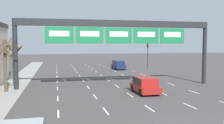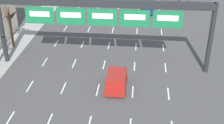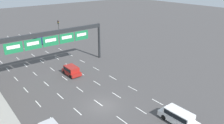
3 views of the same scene
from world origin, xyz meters
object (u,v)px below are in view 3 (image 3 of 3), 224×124
suv_navy (39,39)px  traffic_light_near_gantry (58,26)px  sign_gantry (50,39)px  suv_white (178,116)px  suv_red (71,70)px

suv_navy → traffic_light_near_gantry: (6.19, 0.93, 2.61)m
sign_gantry → suv_white: bearing=-78.5°
sign_gantry → traffic_light_near_gantry: (11.02, 19.83, -2.51)m
suv_white → traffic_light_near_gantry: size_ratio=0.97×
suv_white → traffic_light_near_gantry: (6.13, 43.95, 2.59)m
sign_gantry → suv_red: sign_gantry is taller
traffic_light_near_gantry → suv_red: bearing=-111.3°
sign_gantry → suv_navy: bearing=75.7°
traffic_light_near_gantry → suv_navy: bearing=-171.5°
suv_red → traffic_light_near_gantry: (9.31, 23.84, 2.65)m
sign_gantry → suv_white: size_ratio=4.55×
sign_gantry → suv_red: bearing=-66.9°
suv_white → suv_navy: bearing=90.1°
sign_gantry → traffic_light_near_gantry: 22.82m
suv_red → suv_navy: (3.12, 22.91, 0.04)m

